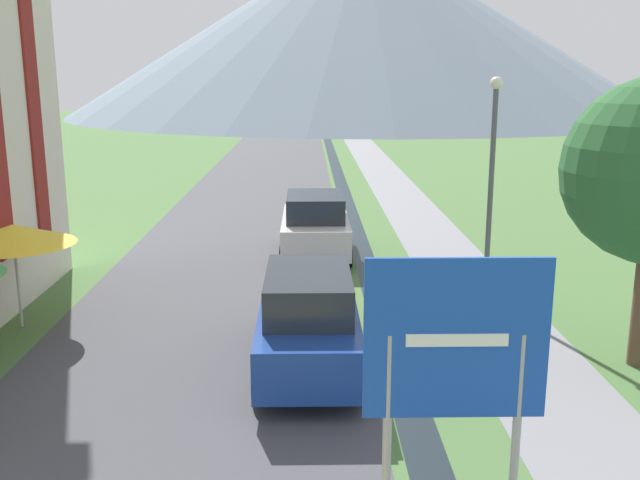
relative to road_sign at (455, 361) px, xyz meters
name	(u,v)px	position (x,y,z in m)	size (l,w,h in m)	color
ground_plane	(320,235)	(-1.17, 15.59, -2.13)	(160.00, 160.00, 0.00)	#476B38
road	(262,187)	(-3.67, 25.59, -2.13)	(6.40, 60.00, 0.01)	#424247
footpath	(394,187)	(2.43, 25.59, -2.13)	(2.20, 60.00, 0.01)	slate
drainage_channel	(342,187)	(0.03, 25.59, -2.13)	(0.60, 60.00, 0.00)	black
mountain_distant	(363,24)	(5.53, 86.83, 9.13)	(73.63, 73.63, 22.51)	slate
road_sign	(455,361)	(0.00, 0.00, 0.00)	(1.98, 0.11, 3.27)	#9E9EA3
parked_car_near	(308,319)	(-1.57, 4.80, -1.22)	(1.81, 4.43, 1.82)	navy
parked_car_far	(315,225)	(-1.35, 12.80, -1.22)	(1.97, 4.12, 1.82)	silver
cafe_umbrella_rear_yellow	(13,235)	(-7.51, 7.01, -0.17)	(2.45, 2.45, 2.17)	#B7B2A8
streetlamp	(492,171)	(2.54, 8.64, 0.88)	(0.28, 0.28, 5.06)	#515156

